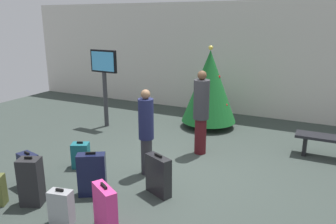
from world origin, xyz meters
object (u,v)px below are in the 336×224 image
object	(u,v)px
holiday_tree	(209,86)
suitcase_5	(81,155)
suitcase_7	(158,175)
traveller_1	(146,130)
traveller_0	(201,111)
suitcase_2	(29,170)
suitcase_3	(105,209)
suitcase_1	(92,175)
suitcase_0	(61,207)
flight_info_kiosk	(104,74)
suitcase_6	(31,182)

from	to	relation	value
holiday_tree	suitcase_5	xyz separation A→B (m)	(-1.42, -3.66, -0.89)
suitcase_7	suitcase_5	bearing A→B (deg)	172.24
holiday_tree	suitcase_5	distance (m)	4.03
traveller_1	suitcase_5	distance (m)	1.52
suitcase_5	suitcase_7	size ratio (longest dim) A/B	0.75
traveller_0	suitcase_5	world-z (taller)	traveller_0
suitcase_2	suitcase_5	bearing A→B (deg)	73.79
traveller_1	suitcase_5	size ratio (longest dim) A/B	3.04
suitcase_3	holiday_tree	bearing A→B (deg)	93.34
suitcase_2	suitcase_1	bearing A→B (deg)	11.80
suitcase_1	traveller_1	bearing A→B (deg)	68.99
suitcase_0	suitcase_7	world-z (taller)	suitcase_7
flight_info_kiosk	suitcase_0	bearing A→B (deg)	-61.66
flight_info_kiosk	traveller_1	bearing A→B (deg)	-40.11
traveller_1	suitcase_3	bearing A→B (deg)	-78.29
suitcase_3	flight_info_kiosk	bearing A→B (deg)	126.17
suitcase_2	suitcase_3	world-z (taller)	suitcase_3
flight_info_kiosk	suitcase_2	size ratio (longest dim) A/B	3.24
traveller_0	suitcase_0	distance (m)	3.60
suitcase_0	suitcase_2	bearing A→B (deg)	155.09
traveller_1	suitcase_5	xyz separation A→B (m)	(-1.34, -0.34, -0.64)
suitcase_1	suitcase_3	xyz separation A→B (m)	(0.81, -0.73, -0.03)
holiday_tree	suitcase_6	xyz separation A→B (m)	(-1.19, -5.11, -0.76)
suitcase_3	suitcase_7	distance (m)	1.26
holiday_tree	traveller_1	bearing A→B (deg)	-91.39
flight_info_kiosk	suitcase_7	bearing A→B (deg)	-41.34
suitcase_1	suitcase_3	bearing A→B (deg)	-41.88
suitcase_3	suitcase_1	bearing A→B (deg)	138.12
suitcase_3	suitcase_5	bearing A→B (deg)	138.88
flight_info_kiosk	suitcase_3	distance (m)	5.03
holiday_tree	suitcase_6	distance (m)	5.30
traveller_1	suitcase_7	distance (m)	0.99
suitcase_0	suitcase_3	distance (m)	0.70
traveller_1	suitcase_2	bearing A→B (deg)	-140.18
suitcase_6	suitcase_7	distance (m)	2.06
holiday_tree	suitcase_3	bearing A→B (deg)	-86.66
suitcase_0	suitcase_2	xyz separation A→B (m)	(-1.35, 0.63, 0.04)
traveller_0	suitcase_0	xyz separation A→B (m)	(-0.86, -3.42, -0.72)
suitcase_1	suitcase_7	distance (m)	1.13
suitcase_6	traveller_0	bearing A→B (deg)	62.50
holiday_tree	suitcase_7	bearing A→B (deg)	-82.86
flight_info_kiosk	suitcase_0	size ratio (longest dim) A/B	3.74
suitcase_1	suitcase_3	size ratio (longest dim) A/B	1.09
suitcase_1	traveller_0	bearing A→B (deg)	68.72
traveller_0	suitcase_7	size ratio (longest dim) A/B	2.55
holiday_tree	traveller_1	xyz separation A→B (m)	(-0.08, -3.33, -0.26)
flight_info_kiosk	suitcase_5	world-z (taller)	flight_info_kiosk
suitcase_7	suitcase_2	bearing A→B (deg)	-160.80
suitcase_5	traveller_0	bearing A→B (deg)	42.82
suitcase_1	suitcase_5	xyz separation A→B (m)	(-0.91, 0.78, -0.12)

